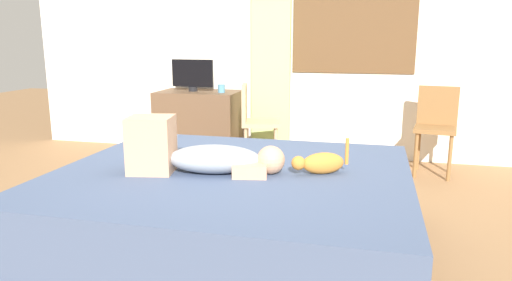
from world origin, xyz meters
TOP-DOWN VIEW (x-y plane):
  - ground_plane at (0.00, 0.00)m, footprint 16.00×16.00m
  - back_wall_with_window at (0.01, 2.58)m, footprint 6.40×0.14m
  - bed at (0.08, -0.06)m, footprint 2.20×1.93m
  - person_lying at (-0.10, -0.16)m, footprint 0.94×0.41m
  - cat at (0.62, -0.01)m, footprint 0.33×0.22m
  - desk at (-0.98, 2.18)m, footprint 0.90×0.56m
  - tv_monitor at (-1.05, 2.18)m, footprint 0.48×0.10m
  - cup at (-0.70, 2.12)m, footprint 0.08×0.08m
  - chair_by_desk at (-0.28, 1.90)m, footprint 0.45×0.45m
  - chair_spare at (1.52, 2.08)m, footprint 0.43×0.43m
  - curtain_left at (-0.22, 2.46)m, footprint 0.44×0.06m

SIDE VIEW (x-z plane):
  - ground_plane at x=0.00m, z-range 0.00..0.00m
  - bed at x=0.08m, z-range 0.00..0.52m
  - desk at x=-0.98m, z-range 0.00..0.74m
  - chair_by_desk at x=-0.28m, z-range 0.08..0.94m
  - chair_spare at x=1.52m, z-range 0.08..0.94m
  - cat at x=0.62m, z-range 0.49..0.70m
  - person_lying at x=-0.10m, z-range 0.47..0.81m
  - cup at x=-0.70m, z-range 0.74..0.83m
  - tv_monitor at x=-1.05m, z-range 0.75..1.10m
  - curtain_left at x=-0.22m, z-range 0.00..2.49m
  - back_wall_with_window at x=0.01m, z-range 0.00..2.90m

